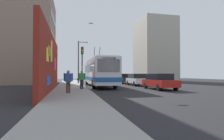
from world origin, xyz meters
The scene contains 16 objects.
ground_plane centered at (0.00, 0.00, 0.00)m, with size 80.00×80.00×0.00m, color #232326.
sidewalk_slab centered at (0.00, 1.60, 0.07)m, with size 48.00×3.20×0.15m, color gray.
graffiti_wall centered at (-4.04, 3.35, 2.46)m, with size 13.94×0.32×4.93m.
building_far_left centered at (12.09, 9.20, 7.08)m, with size 11.13×9.48×14.16m.
building_far_right centered at (17.97, -17.00, 6.89)m, with size 8.48×7.40×13.78m.
city_bus centered at (2.25, -1.80, 1.85)m, with size 11.95×2.57×5.12m.
parked_car_red centered at (-3.60, -7.00, 0.84)m, with size 4.51×1.94×1.58m.
parked_car_white centered at (2.79, -7.00, 0.83)m, with size 4.09×1.81×1.58m.
parked_car_black centered at (8.41, -7.00, 0.83)m, with size 4.42×1.86×1.58m.
pedestrian_at_curb centered at (-3.11, 0.65, 1.15)m, with size 0.23×0.75×1.69m.
pedestrian_midblock centered at (2.45, 1.98, 1.09)m, with size 0.22×0.65×1.61m.
pedestrian_near_wall centered at (-6.63, 1.84, 1.13)m, with size 0.22×0.67×1.66m.
traffic_light centered at (0.84, 0.35, 3.17)m, with size 0.49×0.28×4.52m.
street_lamp centered at (7.91, 0.24, 3.84)m, with size 0.44×1.81×6.40m.
flying_pigeons centered at (-2.10, -1.52, 7.88)m, with size 4.10×2.55×1.64m.
curbside_puddle centered at (1.59, -0.60, 0.00)m, with size 1.71×1.71×0.00m, color black.
Camera 1 is at (-20.58, 1.76, 1.55)m, focal length 29.74 mm.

